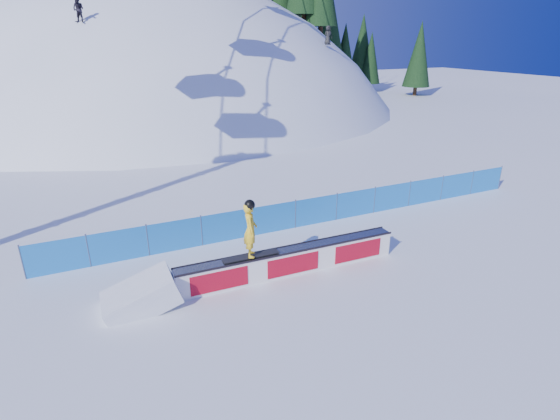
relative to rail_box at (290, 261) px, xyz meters
name	(u,v)px	position (x,y,z in m)	size (l,w,h in m)	color
ground	(380,271)	(2.87, -1.17, -0.46)	(160.00, 160.00, 0.00)	white
snow_hill	(172,246)	(2.87, 40.83, -18.46)	(64.00, 64.00, 64.00)	white
treeline	(337,16)	(25.79, 39.44, 9.38)	(23.40, 12.10, 21.14)	#352115
safety_fence	(316,211)	(2.87, 3.33, 0.14)	(22.05, 0.05, 1.30)	blue
rail_box	(290,261)	(0.00, 0.00, 0.00)	(7.80, 0.70, 0.93)	white
snow_ramp	(143,306)	(-4.87, 0.10, -0.46)	(2.12, 1.41, 0.79)	white
snowboarder	(250,229)	(-1.39, 0.03, 1.43)	(1.86, 0.75, 1.94)	black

